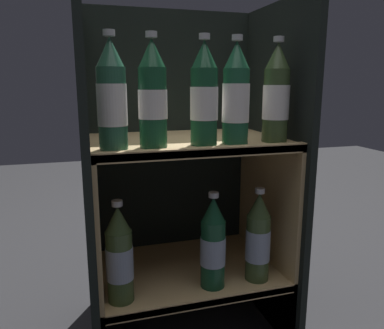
# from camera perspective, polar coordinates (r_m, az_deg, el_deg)

# --- Properties ---
(fridge_back_wall) EXTENTS (0.58, 0.02, 0.99)m
(fridge_back_wall) POSITION_cam_1_polar(r_m,az_deg,el_deg) (1.28, -3.30, 0.31)
(fridge_back_wall) COLOR black
(fridge_back_wall) RESTS_ON ground_plane
(fridge_side_left) EXTENTS (0.02, 0.42, 0.99)m
(fridge_side_left) POSITION_cam_1_polar(r_m,az_deg,el_deg) (1.05, -15.73, -2.76)
(fridge_side_left) COLOR black
(fridge_side_left) RESTS_ON ground_plane
(fridge_side_right) EXTENTS (0.02, 0.42, 0.99)m
(fridge_side_right) POSITION_cam_1_polar(r_m,az_deg,el_deg) (1.20, 12.19, -0.82)
(fridge_side_right) COLOR black
(fridge_side_right) RESTS_ON ground_plane
(shelf_lower) EXTENTS (0.54, 0.38, 0.21)m
(shelf_lower) POSITION_cam_1_polar(r_m,az_deg,el_deg) (1.20, -0.67, -17.24)
(shelf_lower) COLOR tan
(shelf_lower) RESTS_ON ground_plane
(shelf_upper) EXTENTS (0.54, 0.38, 0.61)m
(shelf_upper) POSITION_cam_1_polar(r_m,az_deg,el_deg) (1.10, -0.76, -5.41)
(shelf_upper) COLOR tan
(shelf_upper) RESTS_ON ground_plane
(bottle_upper_front_0) EXTENTS (0.07, 0.07, 0.27)m
(bottle_upper_front_0) POSITION_cam_1_polar(r_m,az_deg,el_deg) (0.90, -12.12, 9.90)
(bottle_upper_front_0) COLOR #285B42
(bottle_upper_front_0) RESTS_ON shelf_upper
(bottle_upper_front_1) EXTENTS (0.07, 0.07, 0.27)m
(bottle_upper_front_1) POSITION_cam_1_polar(r_m,az_deg,el_deg) (0.91, -6.02, 10.22)
(bottle_upper_front_1) COLOR #194C2D
(bottle_upper_front_1) RESTS_ON shelf_upper
(bottle_upper_front_2) EXTENTS (0.07, 0.07, 0.27)m
(bottle_upper_front_2) POSITION_cam_1_polar(r_m,az_deg,el_deg) (0.95, 1.85, 10.31)
(bottle_upper_front_2) COLOR #194C2D
(bottle_upper_front_2) RESTS_ON shelf_upper
(bottle_upper_front_3) EXTENTS (0.07, 0.07, 0.27)m
(bottle_upper_front_3) POSITION_cam_1_polar(r_m,az_deg,el_deg) (0.98, 6.70, 10.24)
(bottle_upper_front_3) COLOR #1E5638
(bottle_upper_front_3) RESTS_ON shelf_upper
(bottle_upper_front_4) EXTENTS (0.07, 0.07, 0.27)m
(bottle_upper_front_4) POSITION_cam_1_polar(r_m,az_deg,el_deg) (1.03, 12.70, 10.15)
(bottle_upper_front_4) COLOR #384C28
(bottle_upper_front_4) RESTS_ON shelf_upper
(bottle_lower_front_0) EXTENTS (0.07, 0.07, 0.27)m
(bottle_lower_front_0) POSITION_cam_1_polar(r_m,az_deg,el_deg) (1.00, -10.99, -13.64)
(bottle_lower_front_0) COLOR #384C28
(bottle_lower_front_0) RESTS_ON shelf_lower
(bottle_lower_front_1) EXTENTS (0.07, 0.07, 0.27)m
(bottle_lower_front_1) POSITION_cam_1_polar(r_m,az_deg,el_deg) (1.05, 3.21, -12.12)
(bottle_lower_front_1) COLOR #144228
(bottle_lower_front_1) RESTS_ON shelf_lower
(bottle_lower_front_2) EXTENTS (0.07, 0.07, 0.27)m
(bottle_lower_front_2) POSITION_cam_1_polar(r_m,az_deg,el_deg) (1.10, 10.03, -11.15)
(bottle_lower_front_2) COLOR #384C28
(bottle_lower_front_2) RESTS_ON shelf_lower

